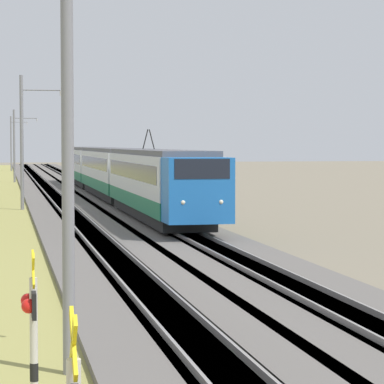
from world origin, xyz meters
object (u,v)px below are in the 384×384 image
passenger_train (112,170)px  catenary_mast_near (71,138)px  catenary_mast_mid (23,141)px  catenary_mast_far (15,145)px  catenary_mast_distant (11,143)px  crossing_signal_aux (32,331)px

passenger_train → catenary_mast_near: bearing=-7.5°
passenger_train → catenary_mast_near: (-49.70, 6.52, 1.98)m
catenary_mast_mid → catenary_mast_far: catenary_mast_mid is taller
catenary_mast_near → catenary_mast_mid: 41.06m
catenary_mast_distant → catenary_mast_mid: bearing=180.0°
passenger_train → catenary_mast_mid: size_ratio=7.24×
catenary_mast_far → crossing_signal_aux: bearing=179.5°
catenary_mast_far → catenary_mast_distant: (41.06, 0.00, 0.27)m
crossing_signal_aux → catenary_mast_near: (3.53, -0.80, 2.67)m
catenary_mast_mid → catenary_mast_near: bearing=-180.0°
passenger_train → catenary_mast_far: size_ratio=7.79×
catenary_mast_near → catenary_mast_far: (82.12, -0.00, -0.26)m
crossing_signal_aux → catenary_mast_distant: (126.70, -0.80, 2.68)m
passenger_train → catenary_mast_mid: catenary_mast_mid is taller
catenary_mast_near → catenary_mast_distant: catenary_mast_distant is taller
crossing_signal_aux → catenary_mast_far: (85.64, -0.80, 2.41)m
passenger_train → catenary_mast_mid: (-8.64, 6.53, 2.02)m
catenary_mast_near → passenger_train: bearing=-7.5°
passenger_train → crossing_signal_aux: size_ratio=22.23×
crossing_signal_aux → catenary_mast_mid: (44.58, -0.80, 2.71)m
catenary_mast_far → passenger_train: bearing=-168.6°
catenary_mast_far → catenary_mast_mid: bearing=180.0°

